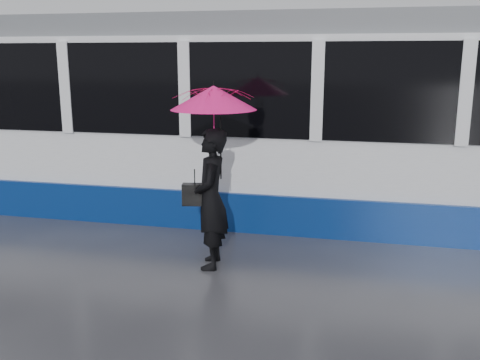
# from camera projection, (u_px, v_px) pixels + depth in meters

# --- Properties ---
(ground) EXTENTS (90.00, 90.00, 0.00)m
(ground) POSITION_uv_depth(u_px,v_px,m) (232.00, 262.00, 7.16)
(ground) COLOR #2D2D32
(ground) RESTS_ON ground
(rails) EXTENTS (34.00, 1.51, 0.02)m
(rails) POSITION_uv_depth(u_px,v_px,m) (265.00, 210.00, 9.54)
(rails) COLOR #3F3D38
(rails) RESTS_ON ground
(woman) EXTENTS (0.55, 0.73, 1.82)m
(woman) POSITION_uv_depth(u_px,v_px,m) (211.00, 199.00, 6.84)
(woman) COLOR black
(woman) RESTS_ON ground
(umbrella) EXTENTS (1.24, 1.24, 1.23)m
(umbrella) POSITION_uv_depth(u_px,v_px,m) (214.00, 115.00, 6.59)
(umbrella) COLOR #ED134F
(umbrella) RESTS_ON ground
(handbag) EXTENTS (0.34, 0.20, 0.46)m
(handbag) POSITION_uv_depth(u_px,v_px,m) (195.00, 194.00, 6.90)
(handbag) COLOR black
(handbag) RESTS_ON ground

